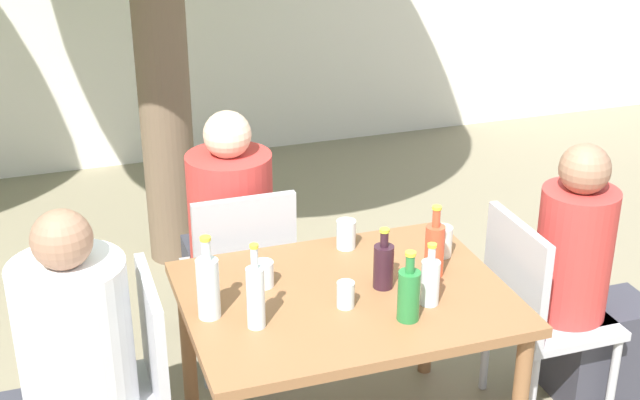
% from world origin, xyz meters
% --- Properties ---
extents(dining_table_front, '(1.19, 0.91, 0.72)m').
position_xyz_m(dining_table_front, '(0.00, 0.00, 0.63)').
color(dining_table_front, brown).
rests_on(dining_table_front, ground_plane).
extents(patio_chair_0, '(0.44, 0.44, 0.90)m').
position_xyz_m(patio_chair_0, '(-0.83, 0.00, 0.51)').
color(patio_chair_0, '#B2B2B7').
rests_on(patio_chair_0, ground_plane).
extents(patio_chair_1, '(0.44, 0.44, 0.90)m').
position_xyz_m(patio_chair_1, '(0.83, 0.00, 0.51)').
color(patio_chair_1, '#B2B2B7').
rests_on(patio_chair_1, ground_plane).
extents(patio_chair_2, '(0.44, 0.44, 0.90)m').
position_xyz_m(patio_chair_2, '(-0.24, 0.69, 0.51)').
color(patio_chair_2, '#B2B2B7').
rests_on(patio_chair_2, ground_plane).
extents(person_seated_0, '(0.60, 0.39, 1.20)m').
position_xyz_m(person_seated_0, '(-1.06, -0.00, 0.54)').
color(person_seated_0, '#383842').
rests_on(person_seated_0, ground_plane).
extents(person_seated_1, '(0.55, 0.31, 1.19)m').
position_xyz_m(person_seated_1, '(1.07, -0.00, 0.52)').
color(person_seated_1, '#383842').
rests_on(person_seated_1, ground_plane).
extents(person_seated_2, '(0.38, 0.59, 1.19)m').
position_xyz_m(person_seated_2, '(-0.24, 0.92, 0.54)').
color(person_seated_2, '#383842').
rests_on(person_seated_2, ground_plane).
extents(green_bottle_0, '(0.08, 0.08, 0.26)m').
position_xyz_m(green_bottle_0, '(0.14, -0.24, 0.82)').
color(green_bottle_0, '#287A38').
rests_on(green_bottle_0, dining_table_front).
extents(wine_bottle_1, '(0.08, 0.08, 0.24)m').
position_xyz_m(wine_bottle_1, '(0.15, 0.00, 0.81)').
color(wine_bottle_1, '#331923').
rests_on(wine_bottle_1, dining_table_front).
extents(water_bottle_2, '(0.06, 0.06, 0.32)m').
position_xyz_m(water_bottle_2, '(-0.37, -0.12, 0.84)').
color(water_bottle_2, silver).
rests_on(water_bottle_2, dining_table_front).
extents(soda_bottle_3, '(0.07, 0.07, 0.29)m').
position_xyz_m(soda_bottle_3, '(0.37, 0.03, 0.83)').
color(soda_bottle_3, '#DB4C2D').
rests_on(soda_bottle_3, dining_table_front).
extents(water_bottle_4, '(0.08, 0.08, 0.31)m').
position_xyz_m(water_bottle_4, '(-0.51, 0.00, 0.84)').
color(water_bottle_4, silver).
rests_on(water_bottle_4, dining_table_front).
extents(water_bottle_5, '(0.07, 0.07, 0.24)m').
position_xyz_m(water_bottle_5, '(0.26, -0.17, 0.81)').
color(water_bottle_5, silver).
rests_on(water_bottle_5, dining_table_front).
extents(drinking_glass_0, '(0.08, 0.08, 0.12)m').
position_xyz_m(drinking_glass_0, '(0.13, 0.35, 0.78)').
color(drinking_glass_0, silver).
rests_on(drinking_glass_0, dining_table_front).
extents(drinking_glass_1, '(0.08, 0.08, 0.10)m').
position_xyz_m(drinking_glass_1, '(-0.27, 0.15, 0.77)').
color(drinking_glass_1, white).
rests_on(drinking_glass_1, dining_table_front).
extents(drinking_glass_2, '(0.08, 0.08, 0.12)m').
position_xyz_m(drinking_glass_2, '(0.47, 0.16, 0.78)').
color(drinking_glass_2, silver).
rests_on(drinking_glass_2, dining_table_front).
extents(drinking_glass_3, '(0.06, 0.06, 0.10)m').
position_xyz_m(drinking_glass_3, '(-0.03, -0.09, 0.77)').
color(drinking_glass_3, silver).
rests_on(drinking_glass_3, dining_table_front).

